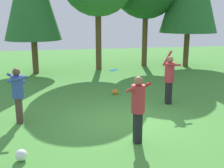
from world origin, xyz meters
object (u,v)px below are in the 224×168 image
at_px(frisbee, 114,70).
at_px(ball_orange, 115,92).
at_px(person_bystander, 138,104).
at_px(ball_white, 21,155).
at_px(person_thrower, 169,76).
at_px(person_catcher, 18,91).

distance_m(frisbee, ball_orange, 2.32).
relative_size(person_bystander, ball_white, 6.53).
height_order(person_thrower, frisbee, person_thrower).
relative_size(person_catcher, frisbee, 4.51).
height_order(person_thrower, ball_orange, person_thrower).
bearing_deg(frisbee, ball_white, -132.26).
relative_size(person_bystander, ball_orange, 7.51).
height_order(ball_white, ball_orange, ball_white).
height_order(person_catcher, person_bystander, person_bystander).
xyz_separation_m(person_bystander, ball_white, (-2.80, -0.37, -0.90)).
bearing_deg(person_thrower, ball_white, 27.09).
bearing_deg(person_catcher, person_bystander, -45.11).
xyz_separation_m(person_bystander, frisbee, (-0.04, 2.67, 0.36)).
bearing_deg(person_thrower, person_bystander, 47.71).
bearing_deg(frisbee, person_thrower, 7.03).
bearing_deg(person_catcher, ball_white, -94.93).
distance_m(person_bystander, frisbee, 2.69).
relative_size(person_thrower, ball_white, 7.34).
distance_m(person_thrower, ball_orange, 2.50).
xyz_separation_m(person_catcher, ball_white, (0.28, -2.42, -0.86)).
relative_size(frisbee, ball_orange, 1.61).
height_order(person_catcher, frisbee, person_catcher).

